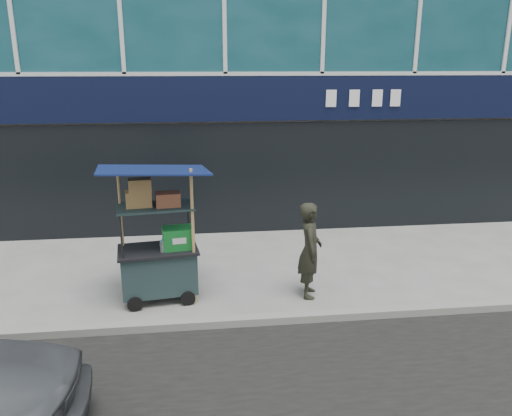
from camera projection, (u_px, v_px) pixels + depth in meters
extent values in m
plane|color=slate|center=(245.00, 318.00, 7.34)|extent=(80.00, 80.00, 0.00)
cube|color=gray|center=(246.00, 321.00, 7.13)|extent=(80.00, 0.18, 0.12)
cube|color=black|center=(226.00, 99.00, 10.21)|extent=(15.68, 0.06, 0.90)
cube|color=black|center=(227.00, 180.00, 10.72)|extent=(15.68, 0.04, 2.40)
cube|color=black|center=(159.00, 271.00, 7.82)|extent=(1.21, 0.80, 0.66)
cylinder|color=black|center=(135.00, 304.00, 7.50)|extent=(0.23, 0.08, 0.23)
cylinder|color=black|center=(188.00, 298.00, 7.69)|extent=(0.23, 0.08, 0.23)
cube|color=black|center=(158.00, 250.00, 7.72)|extent=(1.30, 0.89, 0.04)
cylinder|color=black|center=(121.00, 238.00, 7.24)|extent=(0.03, 0.03, 0.71)
cylinder|color=black|center=(193.00, 232.00, 7.49)|extent=(0.03, 0.03, 0.71)
cylinder|color=black|center=(122.00, 226.00, 7.77)|extent=(0.03, 0.03, 0.71)
cylinder|color=black|center=(189.00, 221.00, 8.02)|extent=(0.03, 0.03, 0.71)
cube|color=black|center=(155.00, 207.00, 7.53)|extent=(1.21, 0.80, 0.03)
cylinder|color=#A7854B|center=(193.00, 238.00, 7.51)|extent=(0.05, 0.05, 2.13)
cylinder|color=#A7854B|center=(122.00, 235.00, 7.81)|extent=(0.04, 0.04, 2.04)
cube|color=#0B1941|center=(153.00, 170.00, 7.37)|extent=(1.75, 1.33, 0.19)
cube|color=#106A22|center=(178.00, 238.00, 7.70)|extent=(0.51, 0.39, 0.33)
cylinder|color=silver|center=(162.00, 247.00, 7.53)|extent=(0.07, 0.07, 0.19)
cylinder|color=blue|center=(162.00, 240.00, 7.50)|extent=(0.03, 0.03, 0.02)
cube|color=olive|center=(139.00, 199.00, 7.48)|extent=(0.41, 0.33, 0.24)
cube|color=#997043|center=(168.00, 199.00, 7.50)|extent=(0.39, 0.31, 0.21)
cube|color=olive|center=(140.00, 185.00, 7.41)|extent=(0.36, 0.29, 0.19)
imported|color=black|center=(310.00, 250.00, 7.85)|extent=(0.47, 0.62, 1.55)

